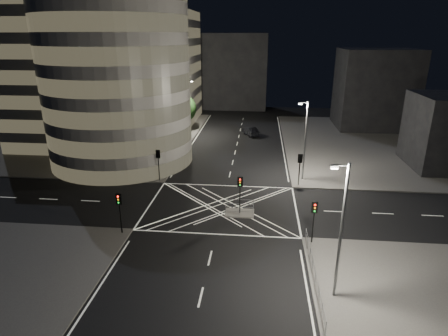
# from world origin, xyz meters

# --- Properties ---
(ground) EXTENTS (120.00, 120.00, 0.00)m
(ground) POSITION_xyz_m (0.00, 0.00, 0.00)
(ground) COLOR black
(ground) RESTS_ON ground
(sidewalk_far_left) EXTENTS (42.00, 42.00, 0.15)m
(sidewalk_far_left) POSITION_xyz_m (-29.00, 27.00, 0.07)
(sidewalk_far_left) COLOR #504E4B
(sidewalk_far_left) RESTS_ON ground
(sidewalk_far_right) EXTENTS (42.00, 42.00, 0.15)m
(sidewalk_far_right) POSITION_xyz_m (29.00, 27.00, 0.07)
(sidewalk_far_right) COLOR #504E4B
(sidewalk_far_right) RESTS_ON ground
(central_island) EXTENTS (3.00, 2.00, 0.15)m
(central_island) POSITION_xyz_m (2.00, -1.50, 0.07)
(central_island) COLOR slate
(central_island) RESTS_ON ground
(office_tower_curved) EXTENTS (30.00, 29.00, 27.20)m
(office_tower_curved) POSITION_xyz_m (-20.74, 18.74, 12.65)
(office_tower_curved) COLOR gray
(office_tower_curved) RESTS_ON sidewalk_far_left
(office_block_rear) EXTENTS (24.00, 16.00, 22.00)m
(office_block_rear) POSITION_xyz_m (-22.00, 42.00, 11.15)
(office_block_rear) COLOR gray
(office_block_rear) RESTS_ON sidewalk_far_left
(building_right_far) EXTENTS (14.00, 12.00, 15.00)m
(building_right_far) POSITION_xyz_m (26.00, 40.00, 7.65)
(building_right_far) COLOR black
(building_right_far) RESTS_ON sidewalk_far_right
(building_far_end) EXTENTS (18.00, 8.00, 18.00)m
(building_far_end) POSITION_xyz_m (-4.00, 58.00, 9.00)
(building_far_end) COLOR black
(building_far_end) RESTS_ON ground
(tree_a) EXTENTS (3.91, 3.91, 6.28)m
(tree_a) POSITION_xyz_m (-10.50, 9.00, 4.17)
(tree_a) COLOR black
(tree_a) RESTS_ON sidewalk_far_left
(tree_b) EXTENTS (5.12, 5.12, 7.47)m
(tree_b) POSITION_xyz_m (-10.50, 15.00, 4.67)
(tree_b) COLOR black
(tree_b) RESTS_ON sidewalk_far_left
(tree_c) EXTENTS (4.62, 4.62, 6.84)m
(tree_c) POSITION_xyz_m (-10.50, 21.00, 4.33)
(tree_c) COLOR black
(tree_c) RESTS_ON sidewalk_far_left
(tree_d) EXTENTS (4.40, 4.40, 7.63)m
(tree_d) POSITION_xyz_m (-10.50, 27.00, 5.24)
(tree_d) COLOR black
(tree_d) RESTS_ON sidewalk_far_left
(tree_e) EXTENTS (4.20, 4.20, 6.67)m
(tree_e) POSITION_xyz_m (-10.50, 33.00, 4.40)
(tree_e) COLOR black
(tree_e) RESTS_ON sidewalk_far_left
(traffic_signal_fl) EXTENTS (0.55, 0.22, 4.00)m
(traffic_signal_fl) POSITION_xyz_m (-8.80, 6.80, 2.91)
(traffic_signal_fl) COLOR black
(traffic_signal_fl) RESTS_ON sidewalk_far_left
(traffic_signal_nl) EXTENTS (0.55, 0.22, 4.00)m
(traffic_signal_nl) POSITION_xyz_m (-8.80, -6.80, 2.91)
(traffic_signal_nl) COLOR black
(traffic_signal_nl) RESTS_ON sidewalk_near_left
(traffic_signal_fr) EXTENTS (0.55, 0.22, 4.00)m
(traffic_signal_fr) POSITION_xyz_m (8.80, 6.80, 2.91)
(traffic_signal_fr) COLOR black
(traffic_signal_fr) RESTS_ON sidewalk_far_right
(traffic_signal_nr) EXTENTS (0.55, 0.22, 4.00)m
(traffic_signal_nr) POSITION_xyz_m (8.80, -6.80, 2.91)
(traffic_signal_nr) COLOR black
(traffic_signal_nr) RESTS_ON sidewalk_near_right
(traffic_signal_island) EXTENTS (0.55, 0.22, 4.00)m
(traffic_signal_island) POSITION_xyz_m (2.00, -1.50, 2.91)
(traffic_signal_island) COLOR black
(traffic_signal_island) RESTS_ON central_island
(street_lamp_left_near) EXTENTS (1.25, 0.25, 10.00)m
(street_lamp_left_near) POSITION_xyz_m (-9.44, 12.00, 5.54)
(street_lamp_left_near) COLOR slate
(street_lamp_left_near) RESTS_ON sidewalk_far_left
(street_lamp_left_far) EXTENTS (1.25, 0.25, 10.00)m
(street_lamp_left_far) POSITION_xyz_m (-9.44, 30.00, 5.54)
(street_lamp_left_far) COLOR slate
(street_lamp_left_far) RESTS_ON sidewalk_far_left
(street_lamp_right_far) EXTENTS (1.25, 0.25, 10.00)m
(street_lamp_right_far) POSITION_xyz_m (9.44, 9.00, 5.54)
(street_lamp_right_far) COLOR slate
(street_lamp_right_far) RESTS_ON sidewalk_far_right
(street_lamp_right_near) EXTENTS (1.25, 0.25, 10.00)m
(street_lamp_right_near) POSITION_xyz_m (9.44, -14.00, 5.54)
(street_lamp_right_near) COLOR slate
(street_lamp_right_near) RESTS_ON sidewalk_near_right
(railing_near_right) EXTENTS (0.06, 11.70, 1.10)m
(railing_near_right) POSITION_xyz_m (8.30, -12.15, 0.70)
(railing_near_right) COLOR slate
(railing_near_right) RESTS_ON sidewalk_near_right
(railing_island_south) EXTENTS (2.80, 0.06, 1.10)m
(railing_island_south) POSITION_xyz_m (2.00, -2.40, 0.70)
(railing_island_south) COLOR slate
(railing_island_south) RESTS_ON central_island
(railing_island_north) EXTENTS (2.80, 0.06, 1.10)m
(railing_island_north) POSITION_xyz_m (2.00, -0.60, 0.70)
(railing_island_north) COLOR slate
(railing_island_north) RESTS_ON central_island
(sedan) EXTENTS (3.40, 4.99, 1.56)m
(sedan) POSITION_xyz_m (2.12, 30.95, 0.78)
(sedan) COLOR black
(sedan) RESTS_ON ground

